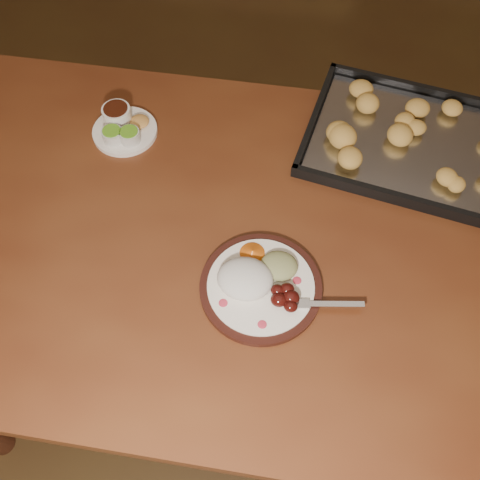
# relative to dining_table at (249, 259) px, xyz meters

# --- Properties ---
(ground) EXTENTS (4.00, 4.00, 0.00)m
(ground) POSITION_rel_dining_table_xyz_m (-0.24, 0.22, -0.65)
(ground) COLOR #513C1C
(ground) RESTS_ON ground
(dining_table) EXTENTS (1.52, 0.93, 0.75)m
(dining_table) POSITION_rel_dining_table_xyz_m (0.00, 0.00, 0.00)
(dining_table) COLOR brown
(dining_table) RESTS_ON ground
(dinner_plate) EXTENTS (0.32, 0.24, 0.05)m
(dinner_plate) POSITION_rel_dining_table_xyz_m (0.04, -0.11, 0.11)
(dinner_plate) COLOR black
(dinner_plate) RESTS_ON dining_table
(condiment_saucer) EXTENTS (0.15, 0.15, 0.05)m
(condiment_saucer) POSITION_rel_dining_table_xyz_m (-0.34, 0.23, 0.12)
(condiment_saucer) COLOR white
(condiment_saucer) RESTS_ON dining_table
(baking_tray) EXTENTS (0.53, 0.43, 0.05)m
(baking_tray) POSITION_rel_dining_table_xyz_m (0.33, 0.31, 0.11)
(baking_tray) COLOR black
(baking_tray) RESTS_ON dining_table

